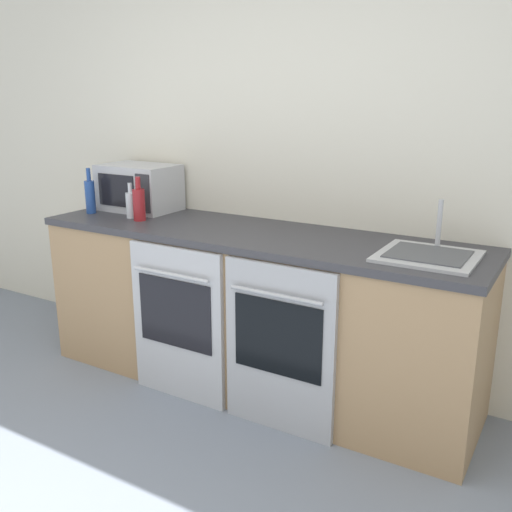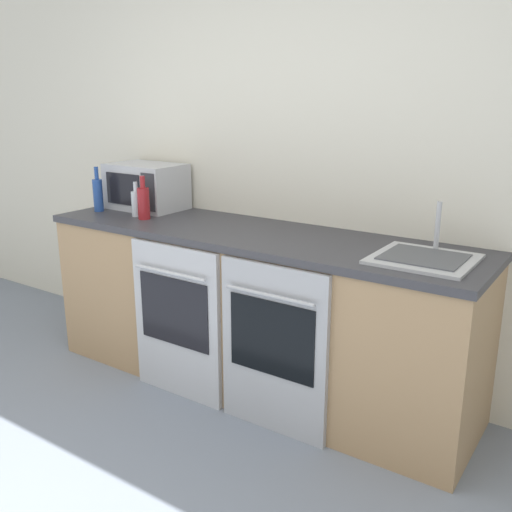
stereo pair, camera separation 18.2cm
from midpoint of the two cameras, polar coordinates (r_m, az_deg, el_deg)
The scene contains 9 objects.
wall_back at distance 3.34m, azimuth 1.29°, elevation 10.22°, with size 10.00×0.06×2.60m.
counter_back at distance 3.23m, azimuth -1.94°, elevation -5.39°, with size 2.52×0.68×0.91m.
oven_left at distance 3.13m, azimuth -9.56°, elevation -6.67°, with size 0.59×0.06×0.86m.
oven_right at distance 2.80m, azimuth 0.40°, elevation -9.26°, with size 0.59×0.06×0.86m.
microwave at distance 3.75m, azimuth -12.96°, elevation 6.69°, with size 0.48×0.33×0.29m.
bottle_clear at distance 3.52m, azimuth -13.85°, elevation 5.04°, with size 0.06×0.06×0.21m.
bottle_red at distance 3.43m, azimuth -13.12°, elevation 5.13°, with size 0.07×0.07×0.26m.
bottle_blue at distance 3.73m, azimuth -17.61°, elevation 5.77°, with size 0.06×0.06×0.28m.
sink at distance 2.68m, azimuth 15.01°, elevation 0.13°, with size 0.43×0.42×0.24m.
Camera 1 is at (1.55, -0.89, 1.63)m, focal length 40.00 mm.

